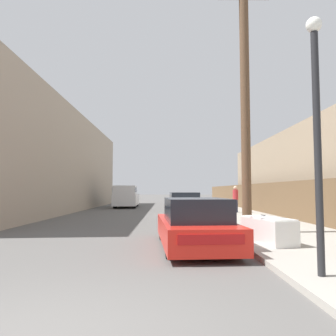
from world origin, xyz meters
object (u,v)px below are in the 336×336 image
at_px(pedestrian, 235,199).
at_px(parked_sports_car_red, 195,225).
at_px(street_lamp, 317,121).
at_px(discarded_fridge, 268,230).
at_px(car_parked_mid, 184,205).
at_px(pickup_truck, 126,197).
at_px(utility_pole, 245,96).

bearing_deg(pedestrian, parked_sports_car_red, -106.87).
height_order(street_lamp, pedestrian, street_lamp).
distance_m(discarded_fridge, car_parked_mid, 11.04).
distance_m(car_parked_mid, pickup_truck, 9.92).
height_order(parked_sports_car_red, car_parked_mid, car_parked_mid).
xyz_separation_m(parked_sports_car_red, street_lamp, (1.75, -3.27, 2.05)).
bearing_deg(street_lamp, pedestrian, 83.04).
distance_m(discarded_fridge, pickup_truck, 20.68).
relative_size(car_parked_mid, pickup_truck, 0.74).
bearing_deg(pickup_truck, utility_pole, 107.26).
xyz_separation_m(discarded_fridge, parked_sports_car_red, (-1.93, -0.06, 0.13)).
bearing_deg(pickup_truck, discarded_fridge, 105.50).
xyz_separation_m(car_parked_mid, utility_pole, (1.57, -8.86, 4.01)).
bearing_deg(car_parked_mid, pedestrian, 12.82).
bearing_deg(pedestrian, pickup_truck, 134.46).
relative_size(parked_sports_car_red, utility_pole, 0.51).
bearing_deg(discarded_fridge, street_lamp, -107.24).
bearing_deg(pickup_truck, pedestrian, 132.73).
bearing_deg(parked_sports_car_red, car_parked_mid, 84.41).
bearing_deg(utility_pole, street_lamp, -91.56).
height_order(pickup_truck, utility_pole, utility_pole).
height_order(discarded_fridge, parked_sports_car_red, parked_sports_car_red).
xyz_separation_m(parked_sports_car_red, pickup_truck, (-4.19, 19.81, 0.35)).
xyz_separation_m(discarded_fridge, pedestrian, (1.67, 11.81, 0.51)).
height_order(discarded_fridge, car_parked_mid, car_parked_mid).
height_order(discarded_fridge, street_lamp, street_lamp).
relative_size(utility_pole, pedestrian, 5.39).
distance_m(utility_pole, pedestrian, 10.57).
xyz_separation_m(pickup_truck, utility_pole, (6.09, -17.69, 3.71)).
xyz_separation_m(discarded_fridge, utility_pole, (-0.04, 2.06, 4.19)).
height_order(discarded_fridge, pedestrian, pedestrian).
bearing_deg(car_parked_mid, parked_sports_car_red, -94.12).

